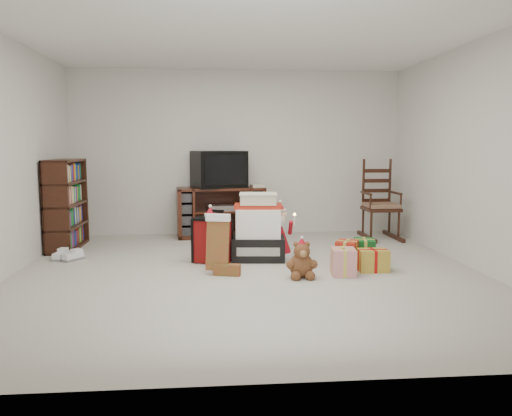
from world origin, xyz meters
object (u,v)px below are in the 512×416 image
at_px(red_suitcase, 212,240).
at_px(santa_figurine, 280,235).
at_px(tv_stand, 221,212).
at_px(sneaker_pair, 67,256).
at_px(gift_cluster, 360,256).
at_px(teddy_bear, 301,262).
at_px(mrs_claus_figurine, 211,240).
at_px(rocking_chair, 380,210).
at_px(gift_pile, 258,231).
at_px(crt_television, 219,169).
at_px(bookshelf, 66,206).

bearing_deg(red_suitcase, santa_figurine, 44.03).
xyz_separation_m(tv_stand, red_suitcase, (-0.13, -1.71, -0.10)).
distance_m(sneaker_pair, gift_cluster, 3.44).
bearing_deg(santa_figurine, red_suitcase, -158.56).
xyz_separation_m(tv_stand, teddy_bear, (0.79, -2.45, -0.21)).
xyz_separation_m(tv_stand, gift_cluster, (1.50, -2.15, -0.23)).
height_order(red_suitcase, mrs_claus_figurine, mrs_claus_figurine).
relative_size(teddy_bear, gift_cluster, 0.40).
relative_size(tv_stand, santa_figurine, 1.98).
distance_m(rocking_chair, santa_figurine, 1.96).
height_order(teddy_bear, mrs_claus_figurine, mrs_claus_figurine).
xyz_separation_m(red_suitcase, teddy_bear, (0.92, -0.74, -0.10)).
relative_size(red_suitcase, mrs_claus_figurine, 0.95).
height_order(sneaker_pair, gift_cluster, gift_cluster).
height_order(gift_pile, crt_television, crt_television).
bearing_deg(teddy_bear, mrs_claus_figurine, 137.87).
bearing_deg(mrs_claus_figurine, red_suitcase, -79.47).
bearing_deg(gift_pile, teddy_bear, -61.99).
relative_size(tv_stand, sneaker_pair, 3.69).
xyz_separation_m(gift_pile, gift_cluster, (1.08, -0.56, -0.20)).
bearing_deg(gift_pile, santa_figurine, 39.72).
bearing_deg(teddy_bear, tv_stand, 107.87).
bearing_deg(rocking_chair, crt_television, 171.20).
relative_size(red_suitcase, teddy_bear, 1.66).
distance_m(bookshelf, santa_figurine, 2.86).
height_order(tv_stand, bookshelf, bookshelf).
distance_m(santa_figurine, mrs_claus_figurine, 0.89).
xyz_separation_m(gift_cluster, crt_television, (-1.52, 2.17, 0.87)).
height_order(rocking_chair, gift_cluster, rocking_chair).
bearing_deg(teddy_bear, gift_cluster, 23.51).
distance_m(rocking_chair, red_suitcase, 2.85).
relative_size(tv_stand, gift_cluster, 1.42).
bearing_deg(gift_cluster, tv_stand, 124.93).
bearing_deg(red_suitcase, rocking_chair, 52.36).
relative_size(rocking_chair, teddy_bear, 3.24).
bearing_deg(sneaker_pair, tv_stand, 57.61).
distance_m(gift_cluster, crt_television, 2.79).
height_order(teddy_bear, crt_television, crt_television).
bearing_deg(santa_figurine, tv_stand, 117.19).
bearing_deg(tv_stand, rocking_chair, -13.24).
distance_m(gift_pile, crt_television, 1.80).
bearing_deg(teddy_bear, sneaker_pair, 158.75).
distance_m(mrs_claus_figurine, sneaker_pair, 1.74).
bearing_deg(crt_television, tv_stand, -61.12).
xyz_separation_m(sneaker_pair, gift_cluster, (3.36, -0.72, 0.10)).
height_order(santa_figurine, crt_television, crt_television).
bearing_deg(bookshelf, tv_stand, 18.75).
bearing_deg(bookshelf, teddy_bear, -31.72).
relative_size(red_suitcase, crt_television, 0.71).
xyz_separation_m(rocking_chair, gift_cluster, (-0.84, -1.85, -0.27)).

